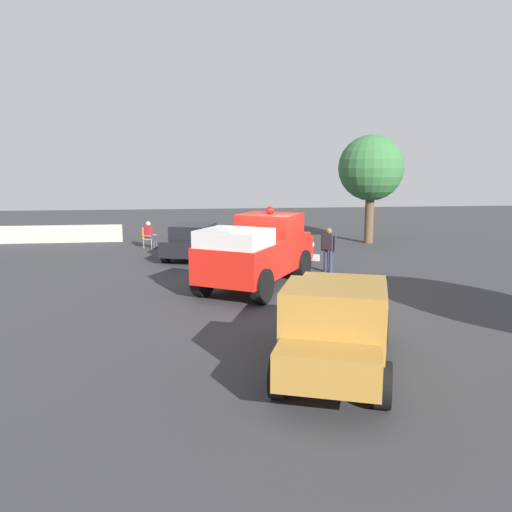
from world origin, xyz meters
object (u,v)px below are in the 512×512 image
(lawn_chair_by_car, at_px, (246,231))
(lawn_chair_spare, at_px, (250,237))
(parked_pickup, at_px, (337,321))
(spectator_seated, at_px, (150,234))
(classic_hot_rod, at_px, (196,240))
(vintage_fire_truck, at_px, (259,250))
(spectator_standing, at_px, (329,247))
(lawn_chair_near_truck, at_px, (148,236))
(oak_tree_left, at_px, (371,169))

(lawn_chair_by_car, distance_m, lawn_chair_spare, 1.92)
(parked_pickup, relative_size, spectator_seated, 3.97)
(classic_hot_rod, relative_size, parked_pickup, 0.92)
(vintage_fire_truck, distance_m, classic_hot_rod, 6.01)
(lawn_chair_by_car, height_order, spectator_seated, spectator_seated)
(parked_pickup, bearing_deg, spectator_standing, -103.62)
(vintage_fire_truck, bearing_deg, lawn_chair_spare, -93.83)
(vintage_fire_truck, relative_size, lawn_chair_near_truck, 6.09)
(spectator_seated, distance_m, spectator_standing, 9.55)
(lawn_chair_near_truck, bearing_deg, oak_tree_left, -178.59)
(lawn_chair_spare, distance_m, spectator_seated, 4.80)
(lawn_chair_near_truck, xyz_separation_m, spectator_standing, (-7.19, 6.47, 0.37))
(classic_hot_rod, bearing_deg, oak_tree_left, -161.52)
(vintage_fire_truck, height_order, lawn_chair_by_car, vintage_fire_truck)
(spectator_seated, bearing_deg, classic_hot_rod, 129.84)
(vintage_fire_truck, bearing_deg, classic_hot_rod, -69.79)
(lawn_chair_near_truck, xyz_separation_m, spectator_seated, (-0.12, 0.06, 0.11))
(classic_hot_rod, bearing_deg, lawn_chair_spare, -144.48)
(parked_pickup, bearing_deg, lawn_chair_near_truck, -72.05)
(parked_pickup, distance_m, lawn_chair_spare, 14.65)
(parked_pickup, distance_m, spectator_standing, 9.26)
(vintage_fire_truck, xyz_separation_m, lawn_chair_by_car, (-0.47, -9.38, -0.61))
(classic_hot_rod, relative_size, oak_tree_left, 0.87)
(lawn_chair_near_truck, bearing_deg, spectator_seated, 150.82)
(lawn_chair_by_car, distance_m, spectator_standing, 7.94)
(spectator_standing, bearing_deg, spectator_seated, -42.16)
(lawn_chair_by_car, height_order, spectator_standing, spectator_standing)
(spectator_seated, bearing_deg, parked_pickup, 107.63)
(vintage_fire_truck, xyz_separation_m, lawn_chair_near_truck, (4.35, -8.29, -0.61))
(parked_pickup, distance_m, lawn_chair_by_car, 16.57)
(parked_pickup, xyz_separation_m, spectator_standing, (-2.18, -9.00, -0.02))
(classic_hot_rod, distance_m, spectator_standing, 6.22)
(lawn_chair_near_truck, distance_m, spectator_seated, 0.17)
(vintage_fire_truck, relative_size, oak_tree_left, 1.15)
(classic_hot_rod, height_order, oak_tree_left, oak_tree_left)
(oak_tree_left, bearing_deg, spectator_standing, 60.16)
(vintage_fire_truck, relative_size, parked_pickup, 1.21)
(classic_hot_rod, xyz_separation_m, lawn_chair_by_car, (-2.55, -3.75, -0.16))
(lawn_chair_near_truck, xyz_separation_m, oak_tree_left, (-11.06, -0.27, 3.17))
(lawn_chair_near_truck, relative_size, lawn_chair_spare, 1.00)
(parked_pickup, height_order, lawn_chair_by_car, parked_pickup)
(classic_hot_rod, distance_m, lawn_chair_near_truck, 3.51)
(spectator_standing, bearing_deg, classic_hot_rod, -37.81)
(spectator_seated, distance_m, oak_tree_left, 11.37)
(vintage_fire_truck, height_order, oak_tree_left, oak_tree_left)
(vintage_fire_truck, bearing_deg, spectator_seated, -62.73)
(lawn_chair_near_truck, height_order, spectator_standing, spectator_standing)
(classic_hot_rod, bearing_deg, spectator_seated, -50.16)
(spectator_seated, height_order, spectator_standing, spectator_standing)
(classic_hot_rod, xyz_separation_m, parked_pickup, (-2.73, 12.81, 0.24))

